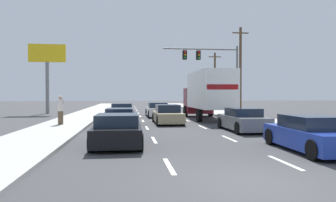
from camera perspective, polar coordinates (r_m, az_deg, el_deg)
The scene contains 17 objects.
ground_plane at distance 31.70m, azimuth -2.27°, elevation -2.43°, with size 140.00×140.00×0.00m, color #3D3D3F.
sidewalk_right at distance 28.29m, azimuth 12.61°, elevation -2.74°, with size 3.17×80.00×0.14m, color #B2AFA8.
sidewalk_left at distance 26.88m, azimuth -15.97°, elevation -2.96°, with size 3.17×80.00×0.14m, color #B2AFA8.
lane_markings at distance 28.70m, azimuth -1.73°, elevation -2.79°, with size 3.54×52.00×0.01m.
car_silver at distance 26.77m, azimuth -8.48°, elevation -1.86°, with size 2.01×4.35×1.24m.
car_navy at distance 19.70m, azimuth -8.86°, elevation -3.07°, with size 2.03×4.62×1.13m.
car_black at distance 12.36m, azimuth -9.22°, elevation -5.39°, with size 1.95×4.05×1.23m.
car_white at distance 27.95m, azimuth -1.98°, elevation -1.69°, with size 1.93×4.45×1.28m.
car_tan at distance 21.38m, azimuth -0.09°, elevation -2.58°, with size 1.84×4.32×1.30m.
box_truck at distance 25.14m, azimuth 7.23°, elevation 1.50°, with size 2.69×8.74×3.78m.
car_gray at distance 17.50m, azimuth 13.58°, elevation -3.46°, with size 1.81×4.04×1.25m.
car_blue at distance 12.08m, azimuth 25.07°, elevation -5.60°, with size 2.07×4.16×1.25m.
traffic_signal_mast at distance 33.49m, azimuth 7.29°, elevation 7.14°, with size 8.11×0.69×7.23m.
utility_pole_mid at distance 34.69m, azimuth 13.15°, elevation 5.75°, with size 1.80×0.28×9.27m.
utility_pole_far at distance 45.22m, azimuth 8.60°, elevation 3.89°, with size 1.80×0.28×8.03m.
roadside_billboard at distance 35.15m, azimuth -21.31°, elevation 6.26°, with size 3.79×0.36×7.30m.
pedestrian_near_corner at distance 20.37m, azimuth -19.14°, elevation -1.59°, with size 0.38×0.38×1.77m.
Camera 1 is at (-2.84, -6.52, 1.98)m, focal length 33.18 mm.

